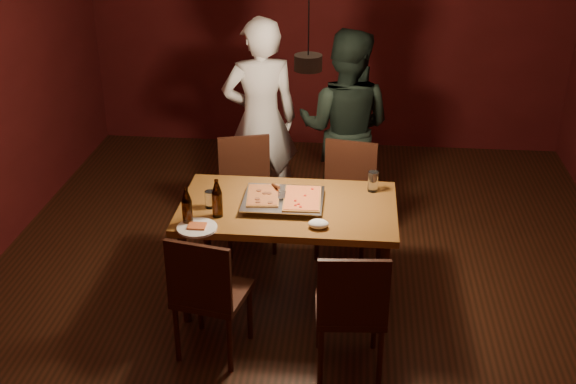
# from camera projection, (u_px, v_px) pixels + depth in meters

# --- Properties ---
(room_shell) EXTENTS (6.00, 6.00, 6.00)m
(room_shell) POSITION_uv_depth(u_px,v_px,m) (308.00, 115.00, 4.74)
(room_shell) COLOR #391A0F
(room_shell) RESTS_ON ground
(dining_table) EXTENTS (1.50, 0.90, 0.75)m
(dining_table) POSITION_uv_depth(u_px,v_px,m) (288.00, 214.00, 5.03)
(dining_table) COLOR brown
(dining_table) RESTS_ON floor
(chair_far_left) EXTENTS (0.52, 0.52, 0.49)m
(chair_far_left) POSITION_uv_depth(u_px,v_px,m) (246.00, 182.00, 5.84)
(chair_far_left) COLOR #38190F
(chair_far_left) RESTS_ON floor
(chair_far_right) EXTENTS (0.49, 0.49, 0.49)m
(chair_far_right) POSITION_uv_depth(u_px,v_px,m) (347.00, 188.00, 5.74)
(chair_far_right) COLOR #38190F
(chair_far_right) RESTS_ON floor
(chair_near_left) EXTENTS (0.50, 0.50, 0.49)m
(chair_near_left) POSITION_uv_depth(u_px,v_px,m) (207.00, 287.00, 4.46)
(chair_near_left) COLOR #38190F
(chair_near_left) RESTS_ON floor
(chair_near_right) EXTENTS (0.45, 0.45, 0.49)m
(chair_near_right) POSITION_uv_depth(u_px,v_px,m) (351.00, 302.00, 4.30)
(chair_near_right) COLOR #38190F
(chair_near_right) RESTS_ON floor
(pizza_tray) EXTENTS (0.57, 0.48, 0.05)m
(pizza_tray) POSITION_uv_depth(u_px,v_px,m) (283.00, 201.00, 5.00)
(pizza_tray) COLOR silver
(pizza_tray) RESTS_ON dining_table
(pizza_meat) EXTENTS (0.25, 0.37, 0.02)m
(pizza_meat) POSITION_uv_depth(u_px,v_px,m) (263.00, 195.00, 5.01)
(pizza_meat) COLOR maroon
(pizza_meat) RESTS_ON pizza_tray
(pizza_cheese) EXTENTS (0.27, 0.41, 0.02)m
(pizza_cheese) POSITION_uv_depth(u_px,v_px,m) (302.00, 198.00, 4.96)
(pizza_cheese) COLOR gold
(pizza_cheese) RESTS_ON pizza_tray
(spatula) EXTENTS (0.19, 0.25, 0.04)m
(spatula) POSITION_uv_depth(u_px,v_px,m) (282.00, 195.00, 5.00)
(spatula) COLOR silver
(spatula) RESTS_ON pizza_tray
(beer_bottle_a) EXTENTS (0.07, 0.07, 0.26)m
(beer_bottle_a) POSITION_uv_depth(u_px,v_px,m) (187.00, 206.00, 4.69)
(beer_bottle_a) COLOR black
(beer_bottle_a) RESTS_ON dining_table
(beer_bottle_b) EXTENTS (0.07, 0.07, 0.27)m
(beer_bottle_b) POSITION_uv_depth(u_px,v_px,m) (217.00, 198.00, 4.79)
(beer_bottle_b) COLOR black
(beer_bottle_b) RESTS_ON dining_table
(water_glass_left) EXTENTS (0.08, 0.08, 0.12)m
(water_glass_left) POSITION_uv_depth(u_px,v_px,m) (210.00, 199.00, 4.94)
(water_glass_left) COLOR silver
(water_glass_left) RESTS_ON dining_table
(water_glass_right) EXTENTS (0.07, 0.07, 0.15)m
(water_glass_right) POSITION_uv_depth(u_px,v_px,m) (373.00, 181.00, 5.17)
(water_glass_right) COLOR silver
(water_glass_right) RESTS_ON dining_table
(plate_slice) EXTENTS (0.26, 0.26, 0.03)m
(plate_slice) POSITION_uv_depth(u_px,v_px,m) (197.00, 228.00, 4.68)
(plate_slice) COLOR white
(plate_slice) RESTS_ON dining_table
(napkin) EXTENTS (0.14, 0.10, 0.06)m
(napkin) POSITION_uv_depth(u_px,v_px,m) (318.00, 224.00, 4.69)
(napkin) COLOR white
(napkin) RESTS_ON dining_table
(diner_white) EXTENTS (0.74, 0.59, 1.77)m
(diner_white) POSITION_uv_depth(u_px,v_px,m) (261.00, 120.00, 6.13)
(diner_white) COLOR silver
(diner_white) RESTS_ON floor
(diner_dark) EXTENTS (0.94, 0.79, 1.69)m
(diner_dark) POSITION_uv_depth(u_px,v_px,m) (345.00, 128.00, 6.07)
(diner_dark) COLOR black
(diner_dark) RESTS_ON floor
(pendant_lamp) EXTENTS (0.18, 0.18, 1.10)m
(pendant_lamp) POSITION_uv_depth(u_px,v_px,m) (308.00, 61.00, 4.59)
(pendant_lamp) COLOR black
(pendant_lamp) RESTS_ON ceiling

